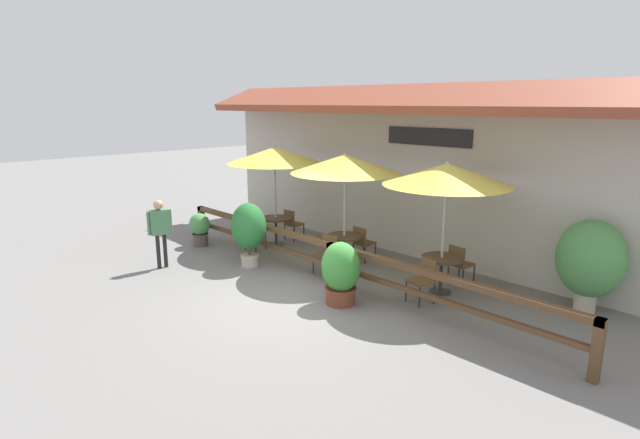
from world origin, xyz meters
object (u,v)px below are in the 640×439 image
Objects in this scene: dining_table_middle at (344,242)px; chair_middle_wallside at (363,242)px; dining_table_far at (441,264)px; chair_far_wallside at (460,263)px; chair_near_streetside at (257,231)px; chair_far_streetside at (423,278)px; patio_umbrella_middle at (345,164)px; potted_plant_entrance_palm at (590,260)px; potted_plant_broad_leaf at (200,228)px; patio_umbrella_far at (447,174)px; potted_plant_small_flowering at (341,272)px; patio_umbrella_near at (274,155)px; chair_middle_streetside at (327,252)px; pedestrian at (160,225)px; potted_plant_corner_fern at (249,228)px; chair_near_wallside at (292,223)px; dining_table_near at (276,223)px.

dining_table_middle is 0.64m from chair_middle_wallside.
dining_table_far is 0.69m from chair_far_wallside.
dining_table_middle is 1.00× the size of dining_table_far.
chair_middle_wallside is 2.52m from dining_table_far.
chair_far_streetside is at bearing -7.77° from chair_near_streetside.
potted_plant_entrance_palm is (4.89, 1.33, -1.43)m from patio_umbrella_middle.
potted_plant_broad_leaf is at bearing 29.95° from chair_middle_wallside.
chair_middle_wallside is 3.18m from patio_umbrella_far.
potted_plant_broad_leaf reaches higher than chair_middle_wallside.
patio_umbrella_far is 3.26× the size of dining_table_far.
patio_umbrella_far is 3.00× the size of potted_plant_broad_leaf.
patio_umbrella_middle is at bearing 131.63° from potted_plant_small_flowering.
chair_near_streetside is 4.19m from potted_plant_small_flowering.
patio_umbrella_near is 3.32m from chair_middle_streetside.
patio_umbrella_middle is 5.27m from potted_plant_entrance_palm.
chair_near_streetside is 1.00× the size of chair_far_streetside.
patio_umbrella_middle is 1.66× the size of pedestrian.
chair_middle_wallside is at bearing 86.84° from dining_table_middle.
potted_plant_corner_fern is (-1.54, -1.61, -1.51)m from patio_umbrella_middle.
patio_umbrella_near is 3.10× the size of chair_far_streetside.
patio_umbrella_far reaches higher than dining_table_far.
chair_near_wallside is at bearing 95.13° from patio_umbrella_near.
pedestrian reaches higher than chair_far_wallside.
chair_near_streetside is 0.71× the size of potted_plant_small_flowering.
chair_near_wallside reaches higher than dining_table_far.
dining_table_near is at bearing -178.00° from patio_umbrella_far.
patio_umbrella_far reaches higher than dining_table_near.
potted_plant_broad_leaf is (-3.88, -1.54, -0.11)m from dining_table_middle.
chair_middle_streetside is 1.00× the size of chair_far_wallside.
patio_umbrella_far is at bearing 15.12° from potted_plant_broad_leaf.
potted_plant_small_flowering reaches higher than chair_middle_streetside.
chair_far_wallside is 2.76m from potted_plant_small_flowering.
potted_plant_corner_fern is (1.01, -1.62, -1.51)m from patio_umbrella_near.
patio_umbrella_far is 3.10× the size of chair_far_wallside.
potted_plant_small_flowering is 0.80× the size of potted_plant_corner_fern.
patio_umbrella_middle is at bearing 4.38° from chair_near_streetside.
potted_plant_broad_leaf is at bearing -154.74° from chair_near_streetside.
patio_umbrella_far is (2.52, 0.19, 0.00)m from patio_umbrella_middle.
chair_near_wallside is at bearing 8.60° from chair_far_wallside.
dining_table_near is 3.14m from patio_umbrella_middle.
chair_near_streetside is 0.57× the size of potted_plant_corner_fern.
patio_umbrella_middle is 3.00× the size of potted_plant_broad_leaf.
chair_middle_streetside is (0.06, -0.63, -1.94)m from patio_umbrella_middle.
potted_plant_small_flowering is (4.05, -1.69, -1.79)m from patio_umbrella_near.
chair_near_wallside is 0.32× the size of patio_umbrella_middle.
potted_plant_small_flowering is (4.05, -1.69, 0.04)m from dining_table_near.
chair_middle_wallside is at bearing 11.83° from chair_far_wallside.
potted_plant_corner_fern is at bearing 149.14° from pedestrian.
chair_near_wallside is 5.15m from dining_table_far.
dining_table_near is 0.92× the size of potted_plant_broad_leaf.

